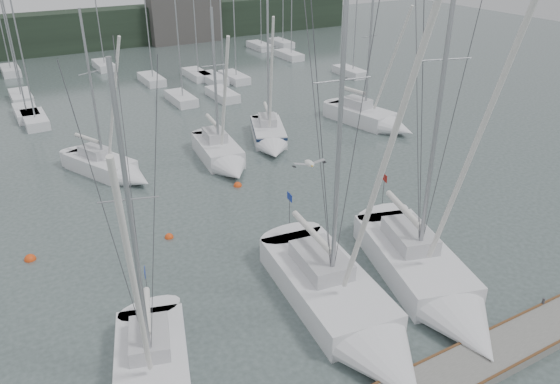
{
  "coord_description": "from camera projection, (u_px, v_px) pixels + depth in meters",
  "views": [
    {
      "loc": [
        -9.59,
        -15.01,
        15.51
      ],
      "look_at": [
        1.86,
        5.0,
        4.0
      ],
      "focal_mm": 35.0,
      "sensor_mm": 36.0,
      "label": 1
    }
  ],
  "objects": [
    {
      "name": "sailboat_mid_b",
      "position": [
        114.0,
        170.0,
        36.55
      ],
      "size": [
        5.1,
        7.63,
        11.56
      ],
      "rotation": [
        0.0,
        0.0,
        0.43
      ],
      "color": "silver",
      "rests_on": "ground"
    },
    {
      "name": "ground",
      "position": [
        301.0,
        333.0,
        22.84
      ],
      "size": [
        160.0,
        160.0,
        0.0
      ],
      "primitive_type": "plane",
      "color": "#404E4C",
      "rests_on": "ground"
    },
    {
      "name": "sailboat_near_center",
      "position": [
        353.0,
        318.0,
        22.78
      ],
      "size": [
        4.74,
        11.76,
        17.44
      ],
      "rotation": [
        0.0,
        0.0,
        -0.12
      ],
      "color": "silver",
      "rests_on": "ground"
    },
    {
      "name": "mast_forest",
      "position": [
        108.0,
        82.0,
        56.51
      ],
      "size": [
        58.88,
        27.92,
        14.53
      ],
      "color": "silver",
      "rests_on": "ground"
    },
    {
      "name": "sailboat_near_right",
      "position": [
        435.0,
        287.0,
        24.68
      ],
      "size": [
        6.12,
        11.21,
        17.82
      ],
      "rotation": [
        0.0,
        0.0,
        -0.28
      ],
      "color": "silver",
      "rests_on": "ground"
    },
    {
      "name": "far_treeline",
      "position": [
        47.0,
        34.0,
        69.88
      ],
      "size": [
        90.0,
        4.0,
        5.0
      ],
      "primitive_type": "cube",
      "color": "black",
      "rests_on": "ground"
    },
    {
      "name": "sailboat_mid_c",
      "position": [
        223.0,
        157.0,
        38.28
      ],
      "size": [
        3.41,
        7.79,
        11.34
      ],
      "rotation": [
        0.0,
        0.0,
        -0.13
      ],
      "color": "silver",
      "rests_on": "ground"
    },
    {
      "name": "sailboat_mid_e",
      "position": [
        375.0,
        120.0,
        45.39
      ],
      "size": [
        4.18,
        8.68,
        12.15
      ],
      "rotation": [
        0.0,
        0.0,
        0.19
      ],
      "color": "silver",
      "rests_on": "ground"
    },
    {
      "name": "far_building_right",
      "position": [
        184.0,
        17.0,
        75.88
      ],
      "size": [
        10.0,
        3.0,
        7.0
      ],
      "primitive_type": "cube",
      "color": "#45423F",
      "rests_on": "ground"
    },
    {
      "name": "buoy_c",
      "position": [
        30.0,
        260.0,
        27.81
      ],
      "size": [
        0.59,
        0.59,
        0.59
      ],
      "primitive_type": "sphere",
      "color": "#E04513",
      "rests_on": "ground"
    },
    {
      "name": "sailboat_mid_d",
      "position": [
        270.0,
        138.0,
        41.82
      ],
      "size": [
        4.98,
        7.75,
        12.01
      ],
      "rotation": [
        0.0,
        0.0,
        -0.39
      ],
      "color": "silver",
      "rests_on": "ground"
    },
    {
      "name": "seagull",
      "position": [
        309.0,
        163.0,
        17.66
      ],
      "size": [
        1.07,
        0.5,
        0.21
      ],
      "rotation": [
        0.0,
        0.0,
        -0.17
      ],
      "color": "white",
      "rests_on": "ground"
    },
    {
      "name": "buoy_b",
      "position": [
        238.0,
        186.0,
        35.52
      ],
      "size": [
        0.54,
        0.54,
        0.54
      ],
      "primitive_type": "sphere",
      "color": "#E04513",
      "rests_on": "ground"
    },
    {
      "name": "buoy_a",
      "position": [
        169.0,
        237.0,
        29.75
      ],
      "size": [
        0.48,
        0.48,
        0.48
      ],
      "primitive_type": "sphere",
      "color": "#E04513",
      "rests_on": "ground"
    }
  ]
}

